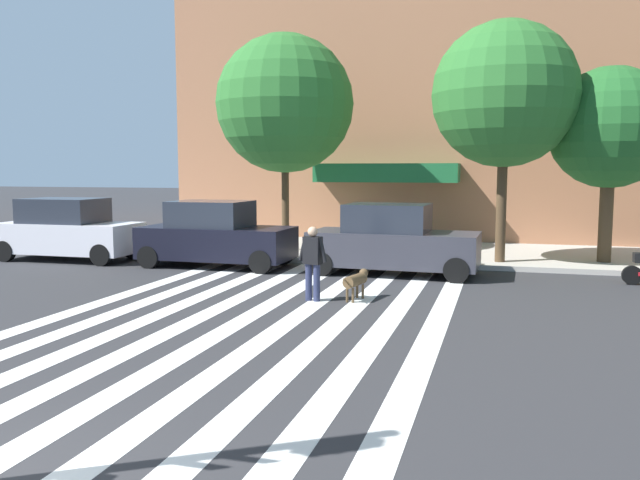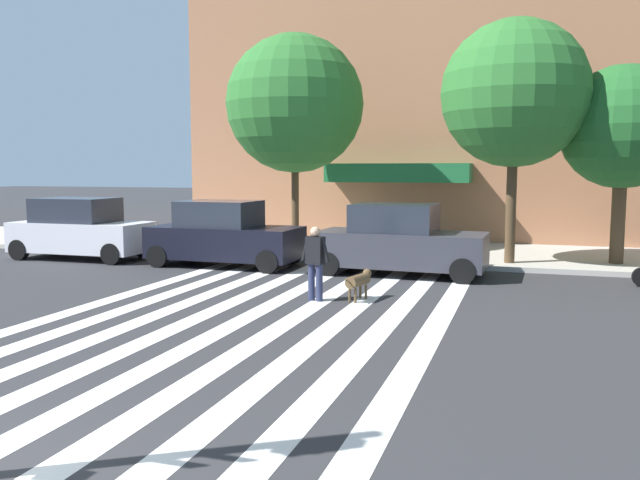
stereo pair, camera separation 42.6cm
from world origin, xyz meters
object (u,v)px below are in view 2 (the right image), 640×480
(street_tree_nearest, at_px, (295,104))
(street_tree_further, at_px, (623,128))
(parked_car_third_in_line, at_px, (399,242))
(dog_on_leash, at_px, (359,280))
(parked_car_behind_first, at_px, (224,235))
(pedestrian_dog_walker, at_px, (315,259))
(street_tree_middle, at_px, (515,94))
(parked_car_near_curb, at_px, (80,230))

(street_tree_nearest, height_order, street_tree_further, street_tree_nearest)
(parked_car_third_in_line, xyz_separation_m, dog_on_leash, (-0.17, -3.73, -0.47))
(parked_car_third_in_line, height_order, street_tree_further, street_tree_further)
(parked_car_behind_first, bearing_deg, street_tree_further, 15.47)
(parked_car_behind_first, xyz_separation_m, pedestrian_dog_walker, (4.23, -4.08, 0.01))
(parked_car_third_in_line, height_order, street_tree_nearest, street_tree_nearest)
(street_tree_nearest, xyz_separation_m, street_tree_middle, (7.03, -0.91, -0.02))
(parked_car_near_curb, relative_size, dog_on_leash, 3.89)
(street_tree_further, bearing_deg, parked_car_near_curb, -169.26)
(parked_car_behind_first, distance_m, pedestrian_dog_walker, 5.88)
(pedestrian_dog_walker, bearing_deg, street_tree_middle, 58.29)
(parked_car_third_in_line, height_order, dog_on_leash, parked_car_third_in_line)
(street_tree_nearest, relative_size, pedestrian_dog_walker, 4.38)
(parked_car_near_curb, height_order, parked_car_third_in_line, parked_car_near_curb)
(parked_car_near_curb, bearing_deg, street_tree_further, 10.74)
(street_tree_middle, xyz_separation_m, dog_on_leash, (-3.02, -5.99, -4.58))
(parked_car_behind_first, xyz_separation_m, parked_car_third_in_line, (5.29, 0.00, -0.01))
(parked_car_third_in_line, distance_m, street_tree_further, 7.30)
(street_tree_middle, xyz_separation_m, pedestrian_dog_walker, (-3.92, -6.34, -4.10))
(street_tree_middle, bearing_deg, street_tree_nearest, 172.60)
(pedestrian_dog_walker, bearing_deg, street_tree_nearest, 113.25)
(street_tree_nearest, distance_m, street_tree_middle, 7.09)
(parked_car_third_in_line, relative_size, street_tree_nearest, 0.64)
(street_tree_middle, distance_m, pedestrian_dog_walker, 8.50)
(parked_car_near_curb, xyz_separation_m, street_tree_further, (16.23, 3.08, 3.12))
(parked_car_near_curb, relative_size, street_tree_further, 0.78)
(pedestrian_dog_walker, height_order, dog_on_leash, pedestrian_dog_walker)
(street_tree_nearest, xyz_separation_m, street_tree_further, (10.00, -0.10, -0.98))
(parked_car_behind_first, relative_size, street_tree_middle, 0.64)
(parked_car_behind_first, xyz_separation_m, street_tree_middle, (8.14, 2.26, 4.10))
(parked_car_behind_first, relative_size, parked_car_third_in_line, 0.97)
(street_tree_further, relative_size, pedestrian_dog_walker, 3.47)
(parked_car_third_in_line, distance_m, pedestrian_dog_walker, 4.22)
(parked_car_near_curb, height_order, street_tree_further, street_tree_further)
(street_tree_nearest, distance_m, dog_on_leash, 9.21)
(parked_car_third_in_line, bearing_deg, street_tree_middle, 38.37)
(street_tree_middle, distance_m, street_tree_further, 3.23)
(street_tree_middle, height_order, dog_on_leash, street_tree_middle)
(parked_car_near_curb, distance_m, pedestrian_dog_walker, 10.20)
(parked_car_near_curb, xyz_separation_m, street_tree_nearest, (6.23, 3.17, 4.10))
(street_tree_further, height_order, pedestrian_dog_walker, street_tree_further)
(parked_car_behind_first, relative_size, dog_on_leash, 3.97)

